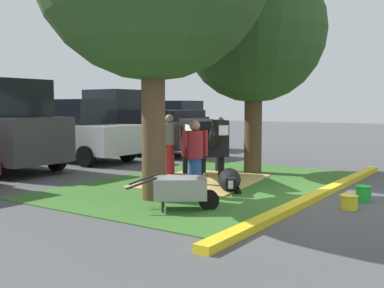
{
  "coord_description": "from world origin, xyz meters",
  "views": [
    {
      "loc": [
        -8.52,
        -3.3,
        1.83
      ],
      "look_at": [
        0.66,
        2.96,
        0.9
      ],
      "focal_mm": 43.36,
      "sensor_mm": 36.0,
      "label": 1
    }
  ],
  "objects_px": {
    "bucket_yellow": "(349,202)",
    "bucket_green": "(363,193)",
    "person_handler": "(220,143)",
    "person_visitor_near": "(169,143)",
    "cow_holstein": "(203,137)",
    "hatchback_white": "(76,131)",
    "sedan_blue": "(172,125)",
    "wheelbarrow": "(182,189)",
    "shade_tree_right": "(254,32)",
    "pickup_truck_black": "(133,124)",
    "person_visitor_far": "(195,156)",
    "calf_lying": "(230,180)"
  },
  "relations": [
    {
      "from": "person_visitor_far",
      "to": "wheelbarrow",
      "type": "height_order",
      "value": "person_visitor_far"
    },
    {
      "from": "hatchback_white",
      "to": "person_visitor_near",
      "type": "bearing_deg",
      "value": -100.38
    },
    {
      "from": "bucket_green",
      "to": "calf_lying",
      "type": "bearing_deg",
      "value": 100.02
    },
    {
      "from": "person_handler",
      "to": "pickup_truck_black",
      "type": "height_order",
      "value": "pickup_truck_black"
    },
    {
      "from": "shade_tree_right",
      "to": "cow_holstein",
      "type": "xyz_separation_m",
      "value": [
        -1.78,
        0.45,
        -2.7
      ]
    },
    {
      "from": "calf_lying",
      "to": "sedan_blue",
      "type": "distance_m",
      "value": 10.2
    },
    {
      "from": "cow_holstein",
      "to": "pickup_truck_black",
      "type": "xyz_separation_m",
      "value": [
        3.78,
        5.61,
        0.05
      ]
    },
    {
      "from": "bucket_green",
      "to": "sedan_blue",
      "type": "distance_m",
      "value": 11.91
    },
    {
      "from": "sedan_blue",
      "to": "wheelbarrow",
      "type": "bearing_deg",
      "value": -142.42
    },
    {
      "from": "person_visitor_near",
      "to": "hatchback_white",
      "type": "distance_m",
      "value": 4.53
    },
    {
      "from": "person_handler",
      "to": "sedan_blue",
      "type": "bearing_deg",
      "value": 47.2
    },
    {
      "from": "shade_tree_right",
      "to": "bucket_yellow",
      "type": "xyz_separation_m",
      "value": [
        -2.98,
        -3.4,
        -3.63
      ]
    },
    {
      "from": "shade_tree_right",
      "to": "pickup_truck_black",
      "type": "distance_m",
      "value": 6.91
    },
    {
      "from": "shade_tree_right",
      "to": "calf_lying",
      "type": "height_order",
      "value": "shade_tree_right"
    },
    {
      "from": "wheelbarrow",
      "to": "pickup_truck_black",
      "type": "bearing_deg",
      "value": 46.49
    },
    {
      "from": "person_visitor_near",
      "to": "bucket_yellow",
      "type": "relative_size",
      "value": 5.1
    },
    {
      "from": "pickup_truck_black",
      "to": "bucket_green",
      "type": "bearing_deg",
      "value": -113.66
    },
    {
      "from": "person_visitor_near",
      "to": "pickup_truck_black",
      "type": "relative_size",
      "value": 0.29
    },
    {
      "from": "bucket_yellow",
      "to": "hatchback_white",
      "type": "height_order",
      "value": "hatchback_white"
    },
    {
      "from": "person_visitor_near",
      "to": "shade_tree_right",
      "type": "bearing_deg",
      "value": -46.09
    },
    {
      "from": "bucket_yellow",
      "to": "bucket_green",
      "type": "height_order",
      "value": "bucket_green"
    },
    {
      "from": "cow_holstein",
      "to": "hatchback_white",
      "type": "xyz_separation_m",
      "value": [
        1.03,
        5.63,
        -0.08
      ]
    },
    {
      "from": "wheelbarrow",
      "to": "person_visitor_far",
      "type": "bearing_deg",
      "value": 22.94
    },
    {
      "from": "person_handler",
      "to": "wheelbarrow",
      "type": "xyz_separation_m",
      "value": [
        -4.47,
        -1.9,
        -0.42
      ]
    },
    {
      "from": "person_visitor_far",
      "to": "wheelbarrow",
      "type": "distance_m",
      "value": 1.28
    },
    {
      "from": "person_handler",
      "to": "person_visitor_near",
      "type": "xyz_separation_m",
      "value": [
        -1.33,
        0.73,
        0.05
      ]
    },
    {
      "from": "person_visitor_far",
      "to": "hatchback_white",
      "type": "height_order",
      "value": "hatchback_white"
    },
    {
      "from": "person_visitor_near",
      "to": "hatchback_white",
      "type": "xyz_separation_m",
      "value": [
        0.82,
        4.45,
        0.13
      ]
    },
    {
      "from": "wheelbarrow",
      "to": "sedan_blue",
      "type": "height_order",
      "value": "sedan_blue"
    },
    {
      "from": "person_visitor_near",
      "to": "bucket_green",
      "type": "height_order",
      "value": "person_visitor_near"
    },
    {
      "from": "pickup_truck_black",
      "to": "cow_holstein",
      "type": "bearing_deg",
      "value": -123.98
    },
    {
      "from": "bucket_yellow",
      "to": "hatchback_white",
      "type": "distance_m",
      "value": 9.77
    },
    {
      "from": "shade_tree_right",
      "to": "wheelbarrow",
      "type": "xyz_separation_m",
      "value": [
        -4.7,
        -1.0,
        -3.38
      ]
    },
    {
      "from": "shade_tree_right",
      "to": "sedan_blue",
      "type": "height_order",
      "value": "shade_tree_right"
    },
    {
      "from": "shade_tree_right",
      "to": "cow_holstein",
      "type": "relative_size",
      "value": 2.24
    },
    {
      "from": "shade_tree_right",
      "to": "hatchback_white",
      "type": "bearing_deg",
      "value": 97.02
    },
    {
      "from": "hatchback_white",
      "to": "sedan_blue",
      "type": "bearing_deg",
      "value": 1.82
    },
    {
      "from": "calf_lying",
      "to": "person_visitor_far",
      "type": "distance_m",
      "value": 1.16
    },
    {
      "from": "pickup_truck_black",
      "to": "sedan_blue",
      "type": "xyz_separation_m",
      "value": [
        2.72,
        0.19,
        -0.13
      ]
    },
    {
      "from": "shade_tree_right",
      "to": "wheelbarrow",
      "type": "relative_size",
      "value": 3.9
    },
    {
      "from": "wheelbarrow",
      "to": "bucket_yellow",
      "type": "distance_m",
      "value": 2.96
    },
    {
      "from": "bucket_yellow",
      "to": "bucket_green",
      "type": "relative_size",
      "value": 1.01
    },
    {
      "from": "person_visitor_far",
      "to": "bucket_yellow",
      "type": "xyz_separation_m",
      "value": [
        0.62,
        -2.86,
        -0.68
      ]
    },
    {
      "from": "sedan_blue",
      "to": "person_visitor_near",
      "type": "bearing_deg",
      "value": -143.67
    },
    {
      "from": "person_visitor_near",
      "to": "wheelbarrow",
      "type": "relative_size",
      "value": 1.09
    },
    {
      "from": "bucket_yellow",
      "to": "person_visitor_near",
      "type": "bearing_deg",
      "value": 74.28
    },
    {
      "from": "bucket_green",
      "to": "cow_holstein",
      "type": "bearing_deg",
      "value": 84.47
    },
    {
      "from": "person_handler",
      "to": "person_visitor_near",
      "type": "relative_size",
      "value": 0.95
    },
    {
      "from": "bucket_green",
      "to": "pickup_truck_black",
      "type": "xyz_separation_m",
      "value": [
        4.16,
        9.49,
        0.95
      ]
    },
    {
      "from": "cow_holstein",
      "to": "bucket_yellow",
      "type": "relative_size",
      "value": 8.1
    }
  ]
}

